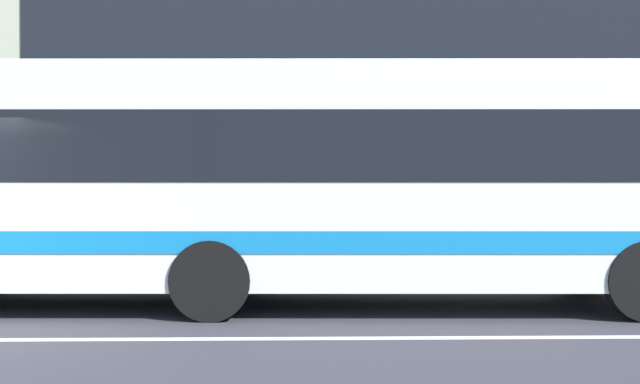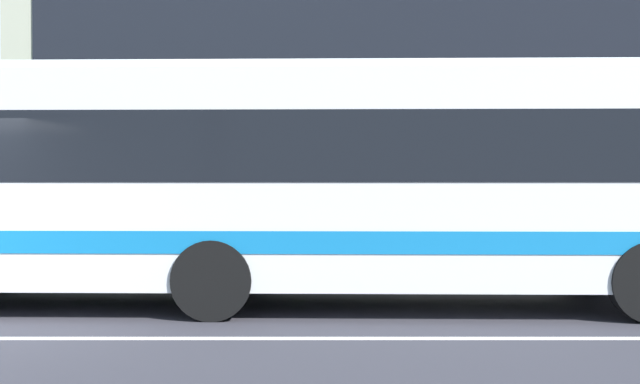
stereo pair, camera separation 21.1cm
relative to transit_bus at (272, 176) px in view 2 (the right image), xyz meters
name	(u,v)px [view 2 (the right image)]	position (x,y,z in m)	size (l,w,h in m)	color
hedge_row_far	(48,255)	(-4.33, 3.62, -1.42)	(12.10, 1.10, 0.74)	#2D5E28
apartment_block_right	(382,85)	(2.51, 12.17, 2.72)	(18.18, 10.57, 9.01)	#B5B79C
transit_bus	(272,176)	(0.00, 0.00, 0.00)	(11.41, 2.94, 3.25)	silver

